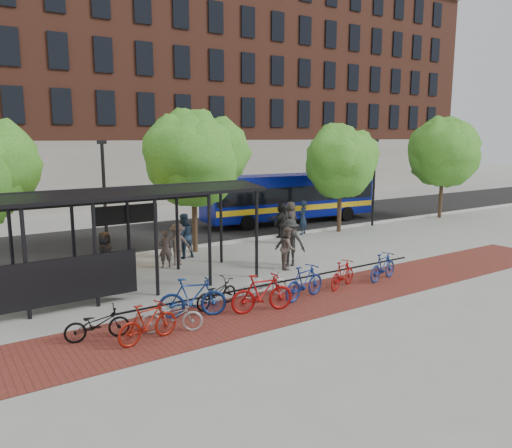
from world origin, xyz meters
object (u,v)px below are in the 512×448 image
lamp_post_left (105,198)px  pedestrian_2 (183,236)px  pedestrian_8 (288,248)px  bike_2 (172,317)px  bike_5 (262,293)px  bike_0 (97,324)px  bus_shelter (107,205)px  bus (290,195)px  pedestrian_1 (165,249)px  pedestrian_5 (282,220)px  pedestrian_0 (105,254)px  tree_b (195,155)px  pedestrian_3 (178,244)px  pedestrian_6 (291,219)px  bike_1 (148,322)px  tree_d (444,149)px  pedestrian_9 (290,242)px  pedestrian_7 (303,217)px  bike_4 (216,293)px  tree_c (341,159)px  bike_3 (193,298)px  bike_7 (304,282)px  bike_6 (264,284)px  lamp_post_right (374,180)px  pedestrian_4 (284,224)px  bike_11 (383,267)px  bike_9 (342,274)px

lamp_post_left → pedestrian_2: size_ratio=2.60×
lamp_post_left → pedestrian_8: (5.75, -5.10, -1.89)m
bike_2 → bike_5: 2.95m
lamp_post_left → bike_0: lamp_post_left is taller
bike_2 → bike_0: bearing=95.1°
bus_shelter → bus: (13.61, 7.67, -1.28)m
pedestrian_1 → pedestrian_5: size_ratio=0.84×
pedestrian_0 → pedestrian_5: size_ratio=0.93×
tree_b → pedestrian_3: size_ratio=3.66×
pedestrian_6 → bike_1: bearing=36.0°
tree_b → tree_d: (18.00, 0.00, 0.01)m
bike_0 → pedestrian_8: pedestrian_8 is taller
lamp_post_left → pedestrian_9: size_ratio=2.63×
bike_2 → pedestrian_7: pedestrian_7 is taller
bike_0 → bike_4: (3.87, 0.55, 0.00)m
bus_shelter → tree_c: bearing=15.1°
bike_2 → bike_3: size_ratio=0.84×
tree_c → bike_7: size_ratio=3.13×
pedestrian_5 → pedestrian_6: (0.57, -0.02, 0.01)m
tree_c → tree_d: (9.01, 0.00, 0.42)m
bike_2 → bike_4: size_ratio=1.00×
bike_6 → pedestrian_8: 3.79m
lamp_post_right → pedestrian_9: bearing=-154.2°
bus → pedestrian_6: bearing=-121.0°
pedestrian_4 → pedestrian_5: pedestrian_4 is taller
bus_shelter → pedestrian_5: (10.51, 4.28, -2.08)m
bike_4 → bike_11: (6.58, -0.84, 0.08)m
lamp_post_right → pedestrian_6: lamp_post_right is taller
bus → pedestrian_5: size_ratio=6.11×
lamp_post_right → pedestrian_0: bearing=-173.1°
bike_7 → pedestrian_2: bearing=-5.9°
tree_d → bike_1: tree_d is taller
pedestrian_5 → pedestrian_8: bearing=58.0°
bus → bike_3: bus is taller
lamp_post_right → pedestrian_1: size_ratio=3.32×
bike_7 → pedestrian_7: 11.11m
bike_6 → bike_7: bearing=-126.3°
bike_0 → pedestrian_2: size_ratio=0.85×
bike_3 → bike_7: (3.81, -0.49, -0.03)m
pedestrian_1 → pedestrian_2: size_ratio=0.78×
bike_2 → bike_6: size_ratio=1.02×
bike_2 → pedestrian_1: 7.03m
lamp_post_left → bike_2: (-0.94, -8.70, -2.30)m
tree_b → pedestrian_4: size_ratio=3.30×
bike_0 → bike_9: (8.55, -0.15, 0.05)m
bike_5 → bike_9: bike_5 is taller
bike_6 → bike_9: size_ratio=1.02×
bike_2 → pedestrian_2: bearing=-4.4°
bike_6 → bike_11: size_ratio=0.96×
bike_5 → pedestrian_6: size_ratio=1.06×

